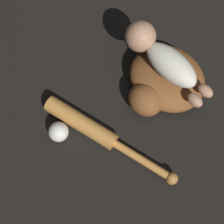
{
  "coord_description": "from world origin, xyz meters",
  "views": [
    {
      "loc": [
        0.02,
        0.58,
        1.27
      ],
      "look_at": [
        0.16,
        0.16,
        0.08
      ],
      "focal_mm": 60.0,
      "sensor_mm": 36.0,
      "label": 1
    }
  ],
  "objects_px": {
    "baseball_glove": "(164,82)",
    "baby_figure": "(161,55)",
    "baseball_bat": "(94,131)",
    "baseball": "(59,132)"
  },
  "relations": [
    {
      "from": "baseball_bat",
      "to": "baseball",
      "type": "distance_m",
      "value": 0.12
    },
    {
      "from": "baby_figure",
      "to": "baseball",
      "type": "xyz_separation_m",
      "value": [
        0.25,
        0.33,
        -0.12
      ]
    },
    {
      "from": "baseball_glove",
      "to": "baby_figure",
      "type": "height_order",
      "value": "baby_figure"
    },
    {
      "from": "baseball_bat",
      "to": "baseball",
      "type": "xyz_separation_m",
      "value": [
        0.12,
        0.05,
        0.01
      ]
    },
    {
      "from": "baseball_bat",
      "to": "baby_figure",
      "type": "bearing_deg",
      "value": -115.76
    },
    {
      "from": "baseball",
      "to": "baby_figure",
      "type": "bearing_deg",
      "value": -127.34
    },
    {
      "from": "baseball",
      "to": "baseball_bat",
      "type": "bearing_deg",
      "value": -158.53
    },
    {
      "from": "baby_figure",
      "to": "baseball_bat",
      "type": "bearing_deg",
      "value": 64.24
    },
    {
      "from": "baby_figure",
      "to": "baseball_bat",
      "type": "relative_size",
      "value": 0.68
    },
    {
      "from": "baseball_glove",
      "to": "baseball_bat",
      "type": "bearing_deg",
      "value": 54.87
    }
  ]
}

